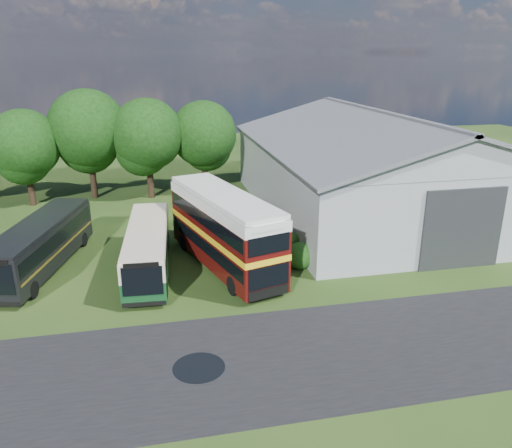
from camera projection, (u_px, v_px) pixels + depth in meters
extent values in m
plane|color=#1B3510|center=(224.00, 327.00, 23.84)|extent=(120.00, 120.00, 0.00)
cube|color=black|center=(302.00, 355.00, 21.66)|extent=(60.00, 8.00, 0.02)
cylinder|color=black|center=(199.00, 368.00, 20.77)|extent=(2.20, 2.20, 0.01)
cube|color=gray|center=(375.00, 178.00, 40.71)|extent=(18.00, 24.00, 5.50)
cube|color=#2D3033|center=(463.00, 229.00, 29.63)|extent=(5.20, 0.18, 5.00)
cylinder|color=black|center=(31.00, 188.00, 42.48)|extent=(0.56, 0.56, 3.06)
sphere|color=black|center=(24.00, 144.00, 41.26)|extent=(5.78, 5.78, 5.78)
cylinder|color=black|center=(93.00, 178.00, 44.59)|extent=(0.56, 0.56, 3.60)
sphere|color=black|center=(88.00, 129.00, 43.15)|extent=(6.80, 6.80, 6.80)
cylinder|color=black|center=(150.00, 180.00, 44.70)|extent=(0.56, 0.56, 3.31)
sphere|color=black|center=(147.00, 134.00, 43.38)|extent=(6.26, 6.26, 6.26)
cylinder|color=black|center=(205.00, 176.00, 46.46)|extent=(0.56, 0.56, 3.17)
sphere|color=black|center=(204.00, 134.00, 45.20)|extent=(5.98, 5.98, 5.98)
sphere|color=#194714|center=(300.00, 267.00, 30.50)|extent=(1.70, 1.70, 1.70)
sphere|color=#194714|center=(291.00, 255.00, 32.35)|extent=(1.60, 1.60, 1.60)
sphere|color=#194714|center=(283.00, 244.00, 34.19)|extent=(1.80, 1.80, 1.80)
cube|color=#103B1B|center=(148.00, 247.00, 29.51)|extent=(2.93, 10.22, 2.51)
cube|color=#420B09|center=(224.00, 228.00, 29.85)|extent=(5.69, 11.18, 4.34)
cube|color=black|center=(40.00, 244.00, 29.77)|extent=(4.96, 10.98, 2.66)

